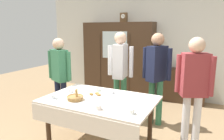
{
  "coord_description": "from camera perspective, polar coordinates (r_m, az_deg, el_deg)",
  "views": [
    {
      "loc": [
        1.45,
        -2.68,
        1.76
      ],
      "look_at": [
        0.0,
        0.2,
        1.12
      ],
      "focal_mm": 33.21,
      "sensor_mm": 36.0,
      "label": 1
    }
  ],
  "objects": [
    {
      "name": "mantel_clock",
      "position": [
        5.5,
        3.26,
        14.25
      ],
      "size": [
        0.18,
        0.11,
        0.24
      ],
      "color": "brown",
      "rests_on": "wall_cabinet"
    },
    {
      "name": "book_stack",
      "position": [
        5.21,
        18.77,
        0.6
      ],
      "size": [
        0.17,
        0.21,
        0.08
      ],
      "color": "#664C7A",
      "rests_on": "bookshelf_low"
    },
    {
      "name": "person_beside_shelf",
      "position": [
        3.15,
        21.64,
        -3.35
      ],
      "size": [
        0.52,
        0.33,
        1.65
      ],
      "color": "silver",
      "rests_on": "ground"
    },
    {
      "name": "bookshelf_low",
      "position": [
        5.31,
        18.47,
        -4.08
      ],
      "size": [
        1.11,
        0.35,
        0.81
      ],
      "color": "#3D2819",
      "rests_on": "ground"
    },
    {
      "name": "ground_plane",
      "position": [
        3.52,
        -1.55,
        -18.7
      ],
      "size": [
        12.0,
        12.0,
        0.0
      ],
      "primitive_type": "plane",
      "color": "#997A56",
      "rests_on": "ground"
    },
    {
      "name": "person_behind_table_right",
      "position": [
        3.79,
        12.17,
        -0.01
      ],
      "size": [
        0.52,
        0.41,
        1.69
      ],
      "color": "#33704C",
      "rests_on": "ground"
    },
    {
      "name": "tea_cup_near_right",
      "position": [
        2.62,
        -3.72,
        -10.39
      ],
      "size": [
        0.13,
        0.13,
        0.06
      ],
      "color": "white",
      "rests_on": "dining_table"
    },
    {
      "name": "tea_cup_back_edge",
      "position": [
        3.36,
        -3.91,
        -5.47
      ],
      "size": [
        0.13,
        0.13,
        0.06
      ],
      "color": "silver",
      "rests_on": "dining_table"
    },
    {
      "name": "bread_basket",
      "position": [
        3.01,
        -10.1,
        -7.47
      ],
      "size": [
        0.24,
        0.24,
        0.16
      ],
      "color": "#9E7542",
      "rests_on": "dining_table"
    },
    {
      "name": "pastry_plate",
      "position": [
        3.14,
        -4.67,
        -6.96
      ],
      "size": [
        0.28,
        0.28,
        0.05
      ],
      "color": "white",
      "rests_on": "dining_table"
    },
    {
      "name": "tea_cup_near_left",
      "position": [
        2.51,
        5.4,
        -11.46
      ],
      "size": [
        0.13,
        0.13,
        0.06
      ],
      "color": "white",
      "rests_on": "dining_table"
    },
    {
      "name": "person_behind_table_left",
      "position": [
        3.92,
        2.28,
        0.76
      ],
      "size": [
        0.52,
        0.38,
        1.7
      ],
      "color": "#33704C",
      "rests_on": "ground"
    },
    {
      "name": "person_near_right_end",
      "position": [
        4.03,
        -14.18,
        -0.42
      ],
      "size": [
        0.52,
        0.33,
        1.59
      ],
      "color": "#191E38",
      "rests_on": "ground"
    },
    {
      "name": "spoon_near_left",
      "position": [
        3.2,
        -12.82,
        -7.02
      ],
      "size": [
        0.12,
        0.02,
        0.01
      ],
      "color": "silver",
      "rests_on": "dining_table"
    },
    {
      "name": "wall_cabinet",
      "position": [
        5.61,
        1.7,
        3.15
      ],
      "size": [
        1.93,
        0.46,
        1.92
      ],
      "color": "#3D2819",
      "rests_on": "ground"
    },
    {
      "name": "spoon_front_edge",
      "position": [
        2.71,
        8.42,
        -10.27
      ],
      "size": [
        0.12,
        0.02,
        0.01
      ],
      "color": "silver",
      "rests_on": "dining_table"
    },
    {
      "name": "back_wall",
      "position": [
        5.54,
        11.57,
        6.86
      ],
      "size": [
        6.4,
        0.1,
        2.7
      ],
      "primitive_type": "cube",
      "color": "silver",
      "rests_on": "ground"
    },
    {
      "name": "tea_cup_mid_left",
      "position": [
        3.12,
        -15.84,
        -7.25
      ],
      "size": [
        0.13,
        0.13,
        0.06
      ],
      "color": "white",
      "rests_on": "dining_table"
    },
    {
      "name": "spoon_near_right",
      "position": [
        2.82,
        5.53,
        -9.33
      ],
      "size": [
        0.12,
        0.02,
        0.01
      ],
      "color": "silver",
      "rests_on": "dining_table"
    },
    {
      "name": "tea_cup_mid_right",
      "position": [
        3.34,
        -11.35,
        -5.74
      ],
      "size": [
        0.13,
        0.13,
        0.06
      ],
      "color": "white",
      "rests_on": "dining_table"
    },
    {
      "name": "tea_cup_far_left",
      "position": [
        3.24,
        -0.09,
        -6.09
      ],
      "size": [
        0.13,
        0.13,
        0.06
      ],
      "color": "white",
      "rests_on": "dining_table"
    },
    {
      "name": "dining_table",
      "position": [
        3.05,
        -3.74,
        -9.85
      ],
      "size": [
        1.59,
        1.06,
        0.77
      ],
      "color": "#3D2819",
      "rests_on": "ground"
    }
  ]
}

